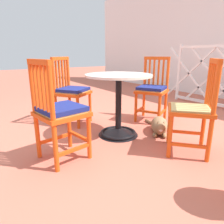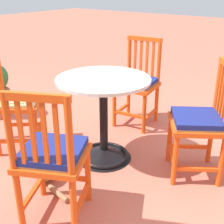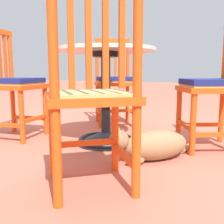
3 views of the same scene
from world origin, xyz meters
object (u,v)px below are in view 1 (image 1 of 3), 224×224
Objects in this scene: cafe_table at (118,112)px; orange_chair_facing_out at (71,92)px; orange_chair_at_corner at (193,110)px; orange_chair_tucked_in at (59,113)px; tabby_cat at (159,126)px; orange_chair_near_fence at (152,90)px.

cafe_table is 0.79m from orange_chair_facing_out.
orange_chair_facing_out is at bearing -159.68° from cafe_table.
orange_chair_tucked_in is (-0.59, -1.10, 0.01)m from orange_chair_at_corner.
orange_chair_at_corner is 0.63m from tabby_cat.
orange_chair_facing_out is at bearing -116.88° from orange_chair_near_fence.
tabby_cat is at bearing 36.14° from orange_chair_facing_out.
cafe_table is 0.83× the size of orange_chair_near_fence.
orange_chair_tucked_in is at bearing -93.62° from tabby_cat.
cafe_table is 0.83× the size of orange_chair_at_corner.
orange_chair_near_fence is 1.58m from orange_chair_tucked_in.
orange_chair_near_fence is (-0.97, 0.44, 0.01)m from orange_chair_at_corner.
orange_chair_at_corner is 1.06m from orange_chair_near_fence.
orange_chair_near_fence and orange_chair_tucked_in have the same top height.
tabby_cat is at bearing -34.45° from orange_chair_near_fence.
orange_chair_near_fence is 0.65m from tabby_cat.
orange_chair_tucked_in is at bearing -118.35° from orange_chair_at_corner.
orange_chair_at_corner is (0.77, 0.32, 0.15)m from cafe_table.
orange_chair_at_corner and orange_chair_facing_out have the same top height.
orange_chair_facing_out is at bearing 150.35° from orange_chair_tucked_in.
cafe_table reaches higher than tabby_cat.
orange_chair_at_corner reaches higher than cafe_table.
orange_chair_near_fence reaches higher than tabby_cat.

